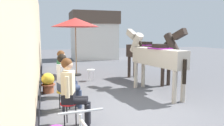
{
  "coord_description": "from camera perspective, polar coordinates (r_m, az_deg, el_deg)",
  "views": [
    {
      "loc": [
        -2.2,
        -4.55,
        1.85
      ],
      "look_at": [
        -0.4,
        1.2,
        1.05
      ],
      "focal_mm": 34.65,
      "sensor_mm": 36.0,
      "label": 1
    }
  ],
  "objects": [
    {
      "name": "seated_visitor_middle",
      "position": [
        5.39,
        -12.08,
        -4.1
      ],
      "size": [
        0.61,
        0.48,
        1.39
      ],
      "color": "gold",
      "rests_on": "ground_plane"
    },
    {
      "name": "seated_visitor_far",
      "position": [
        6.5,
        -12.47,
        -2.12
      ],
      "size": [
        0.61,
        0.48,
        1.39
      ],
      "color": "gold",
      "rests_on": "ground_plane"
    },
    {
      "name": "ground_plane",
      "position": [
        8.08,
        -1.11,
        -5.68
      ],
      "size": [
        40.0,
        40.0,
        0.0
      ],
      "primitive_type": "plane",
      "color": "#56565B"
    },
    {
      "name": "saddled_horse_far",
      "position": [
        8.53,
        9.94,
        2.8
      ],
      "size": [
        1.09,
        2.92,
        2.06
      ],
      "color": "#2D231E",
      "rests_on": "ground_plane"
    },
    {
      "name": "cafe_parasol",
      "position": [
        9.82,
        -9.64,
        10.44
      ],
      "size": [
        2.1,
        2.1,
        2.58
      ],
      "color": "black",
      "rests_on": "ground_plane"
    },
    {
      "name": "saddled_horse_near",
      "position": [
        6.86,
        11.24,
        1.62
      ],
      "size": [
        0.76,
        2.98,
        2.06
      ],
      "color": "#B2A899",
      "rests_on": "ground_plane"
    },
    {
      "name": "seated_visitor_near",
      "position": [
        4.44,
        -10.61,
        -6.58
      ],
      "size": [
        0.61,
        0.48,
        1.39
      ],
      "color": "red",
      "rests_on": "ground_plane"
    },
    {
      "name": "pub_facade_wall",
      "position": [
        6.07,
        -20.69,
        4.12
      ],
      "size": [
        0.34,
        14.0,
        3.4
      ],
      "color": "#CCB793",
      "rests_on": "ground_plane"
    },
    {
      "name": "flower_planter_farthest",
      "position": [
        7.19,
        -16.53,
        -4.93
      ],
      "size": [
        0.43,
        0.43,
        0.64
      ],
      "color": "#A85638",
      "rests_on": "ground_plane"
    },
    {
      "name": "distant_cottage",
      "position": [
        16.47,
        -4.79,
        7.35
      ],
      "size": [
        3.4,
        2.6,
        3.5
      ],
      "color": "silver",
      "rests_on": "ground_plane"
    },
    {
      "name": "spare_stool_white",
      "position": [
        8.67,
        -5.64,
        -2.1
      ],
      "size": [
        0.32,
        0.32,
        0.46
      ],
      "color": "white",
      "rests_on": "ground_plane"
    }
  ]
}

